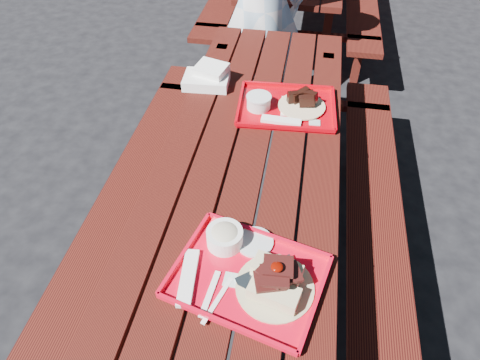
{
  "coord_description": "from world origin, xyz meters",
  "views": [
    {
      "loc": [
        0.19,
        -1.24,
        1.93
      ],
      "look_at": [
        0.0,
        -0.15,
        0.82
      ],
      "focal_mm": 32.0,
      "sensor_mm": 36.0,
      "label": 1
    }
  ],
  "objects_px": {
    "picnic_table_near": "(246,198)",
    "far_tray": "(285,106)",
    "person": "(261,5)",
    "near_tray": "(250,268)"
  },
  "relations": [
    {
      "from": "picnic_table_near",
      "to": "near_tray",
      "type": "distance_m",
      "value": 0.55
    },
    {
      "from": "far_tray",
      "to": "picnic_table_near",
      "type": "bearing_deg",
      "value": -105.18
    },
    {
      "from": "far_tray",
      "to": "person",
      "type": "distance_m",
      "value": 1.03
    },
    {
      "from": "person",
      "to": "near_tray",
      "type": "bearing_deg",
      "value": 77.86
    },
    {
      "from": "picnic_table_near",
      "to": "near_tray",
      "type": "height_order",
      "value": "near_tray"
    },
    {
      "from": "picnic_table_near",
      "to": "person",
      "type": "distance_m",
      "value": 1.44
    },
    {
      "from": "picnic_table_near",
      "to": "far_tray",
      "type": "bearing_deg",
      "value": 74.82
    },
    {
      "from": "picnic_table_near",
      "to": "person",
      "type": "bearing_deg",
      "value": 95.8
    },
    {
      "from": "picnic_table_near",
      "to": "far_tray",
      "type": "distance_m",
      "value": 0.48
    },
    {
      "from": "far_tray",
      "to": "person",
      "type": "height_order",
      "value": "person"
    }
  ]
}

